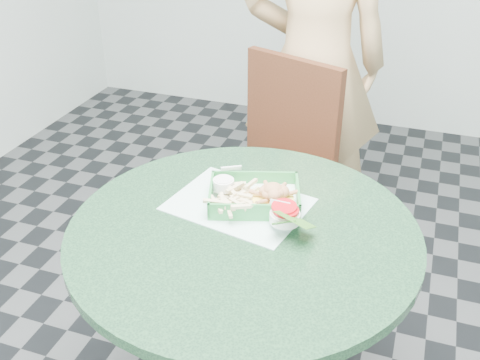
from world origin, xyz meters
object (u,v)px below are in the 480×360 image
(cafe_table, at_px, (243,283))
(food_basket, at_px, (254,205))
(dining_chair, at_px, (284,160))
(sauce_ramekin, at_px, (228,185))
(crab_sandwich, at_px, (269,203))
(diner_person, at_px, (316,41))

(cafe_table, xyz_separation_m, food_basket, (-0.01, 0.12, 0.19))
(dining_chair, relative_size, sauce_ramekin, 15.62)
(crab_sandwich, distance_m, sauce_ramekin, 0.15)
(sauce_ramekin, bearing_deg, dining_chair, 90.91)
(cafe_table, relative_size, dining_chair, 1.00)
(diner_person, xyz_separation_m, crab_sandwich, (0.11, -1.03, -0.15))
(diner_person, bearing_deg, dining_chair, 70.82)
(diner_person, bearing_deg, sauce_ramekin, 76.13)
(diner_person, bearing_deg, crab_sandwich, 83.84)
(dining_chair, relative_size, crab_sandwich, 8.05)
(food_basket, xyz_separation_m, sauce_ramekin, (-0.09, 0.02, 0.03))
(dining_chair, distance_m, crab_sandwich, 0.79)
(crab_sandwich, bearing_deg, sauce_ramekin, 160.59)
(dining_chair, distance_m, sauce_ramekin, 0.73)
(crab_sandwich, bearing_deg, food_basket, 153.24)
(cafe_table, distance_m, crab_sandwich, 0.24)
(diner_person, relative_size, food_basket, 7.61)
(cafe_table, height_order, sauce_ramekin, sauce_ramekin)
(dining_chair, bearing_deg, food_basket, -61.00)
(dining_chair, relative_size, food_basket, 3.74)
(food_basket, height_order, sauce_ramekin, sauce_ramekin)
(crab_sandwich, bearing_deg, diner_person, 96.20)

